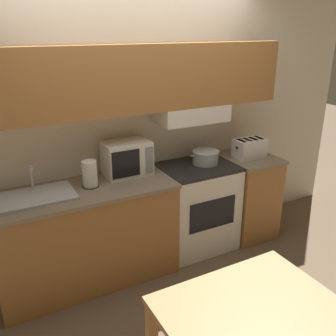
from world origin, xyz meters
name	(u,v)px	position (x,y,z in m)	size (l,w,h in m)	color
ground_plane	(139,244)	(0.00, 0.00, 0.00)	(16.00, 16.00, 0.00)	brown
wall_back	(139,106)	(0.02, -0.06, 1.47)	(5.17, 0.38, 2.55)	silver
lower_counter_main	(87,235)	(-0.62, -0.30, 0.44)	(1.54, 0.63, 0.88)	#A36B38
lower_counter_right_stub	(246,195)	(1.14, -0.30, 0.44)	(0.51, 0.63, 0.88)	#A36B38
stove_range	(196,207)	(0.52, -0.29, 0.44)	(0.72, 0.58, 0.88)	white
cooking_pot	(205,157)	(0.62, -0.27, 0.95)	(0.34, 0.27, 0.13)	#B7BABF
microwave	(127,158)	(-0.16, -0.17, 1.04)	(0.41, 0.29, 0.31)	white
toaster	(250,148)	(1.12, -0.33, 0.98)	(0.33, 0.19, 0.20)	white
sink_basin	(36,196)	(-0.99, -0.31, 0.90)	(0.58, 0.38, 0.24)	#B7BABF
paper_towel_roll	(90,174)	(-0.55, -0.28, 1.00)	(0.14, 0.14, 0.23)	black
dining_table	(251,327)	(-0.21, -1.98, 0.65)	(0.95, 0.72, 0.77)	#B27F4C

